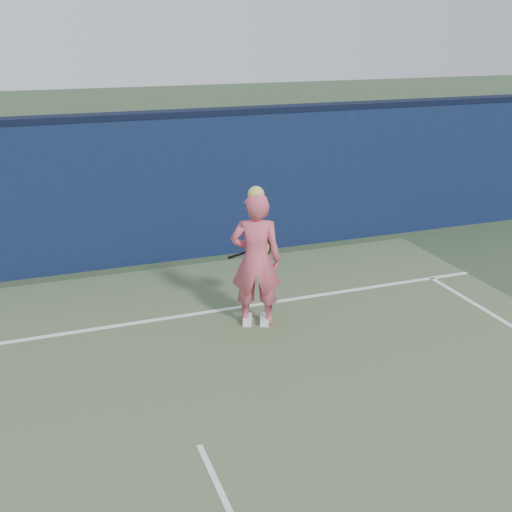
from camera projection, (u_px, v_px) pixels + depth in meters
name	position (u px, v px, depth m)	size (l,w,h in m)	color
backstop_wall	(111.00, 195.00, 10.83)	(24.00, 0.40, 2.50)	black
wall_cap	(104.00, 117.00, 10.39)	(24.00, 0.42, 0.10)	black
player	(256.00, 260.00, 8.71)	(0.81, 0.68, 1.98)	#CF5062
racket	(258.00, 249.00, 9.15)	(0.63, 0.18, 0.34)	black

